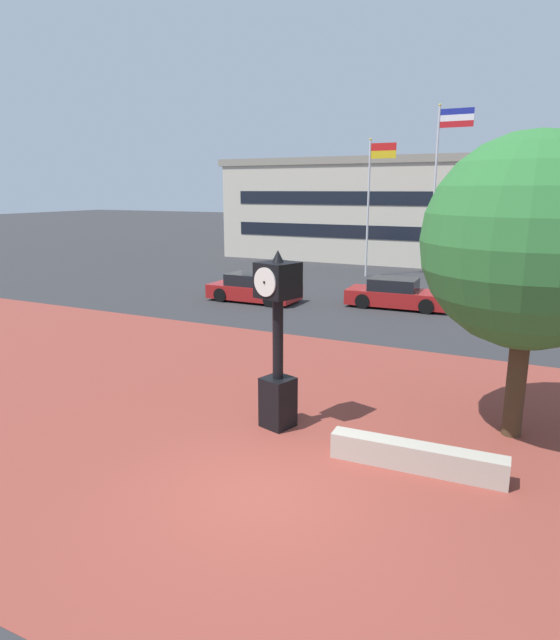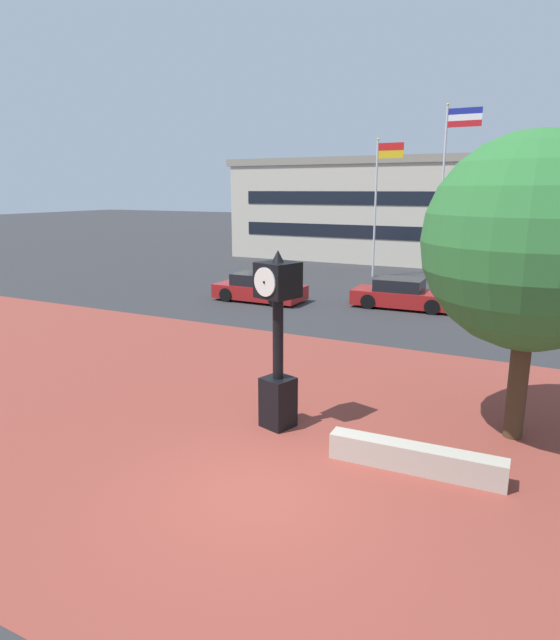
# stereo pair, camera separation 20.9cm
# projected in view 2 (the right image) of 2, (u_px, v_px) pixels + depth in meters

# --- Properties ---
(ground_plane) EXTENTS (200.00, 200.00, 0.00)m
(ground_plane) POSITION_uv_depth(u_px,v_px,m) (261.00, 492.00, 9.39)
(ground_plane) COLOR #2D2D30
(plaza_brick_paving) EXTENTS (44.00, 13.70, 0.01)m
(plaza_brick_paving) POSITION_uv_depth(u_px,v_px,m) (325.00, 429.00, 11.85)
(plaza_brick_paving) COLOR brown
(plaza_brick_paving) RESTS_ON ground
(planter_wall) EXTENTS (3.21, 0.54, 0.50)m
(planter_wall) POSITION_uv_depth(u_px,v_px,m) (415.00, 458.00, 10.05)
(planter_wall) COLOR #ADA393
(planter_wall) RESTS_ON ground
(street_clock) EXTENTS (0.91, 0.93, 3.86)m
(street_clock) POSITION_uv_depth(u_px,v_px,m) (278.00, 341.00, 11.57)
(street_clock) COLOR black
(street_clock) RESTS_ON ground
(plaza_tree) EXTENTS (4.55, 4.24, 6.18)m
(plaza_tree) POSITION_uv_depth(u_px,v_px,m) (545.00, 248.00, 10.62)
(plaza_tree) COLOR #42301E
(plaza_tree) RESTS_ON ground
(car_street_near) EXTENTS (4.51, 2.06, 1.28)m
(car_street_near) POSITION_uv_depth(u_px,v_px,m) (532.00, 309.00, 21.11)
(car_street_near) COLOR #B7BABF
(car_street_near) RESTS_ON ground
(car_street_far) EXTENTS (4.46, 2.02, 1.28)m
(car_street_far) POSITION_uv_depth(u_px,v_px,m) (403.00, 295.00, 23.90)
(car_street_far) COLOR maroon
(car_street_far) RESTS_ON ground
(car_street_distant) EXTENTS (4.17, 1.96, 1.28)m
(car_street_distant) POSITION_uv_depth(u_px,v_px,m) (259.00, 289.00, 25.39)
(car_street_distant) COLOR maroon
(car_street_distant) RESTS_ON ground
(flagpole_primary) EXTENTS (1.57, 0.14, 7.87)m
(flagpole_primary) POSITION_uv_depth(u_px,v_px,m) (378.00, 197.00, 31.49)
(flagpole_primary) COLOR silver
(flagpole_primary) RESTS_ON ground
(flagpole_secondary) EXTENTS (1.84, 0.14, 9.47)m
(flagpole_secondary) POSITION_uv_depth(u_px,v_px,m) (447.00, 178.00, 29.57)
(flagpole_secondary) COLOR silver
(flagpole_secondary) RESTS_ON ground
(civic_building) EXTENTS (31.26, 10.65, 7.22)m
(civic_building) POSITION_uv_depth(u_px,v_px,m) (452.00, 210.00, 39.25)
(civic_building) COLOR beige
(civic_building) RESTS_ON ground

